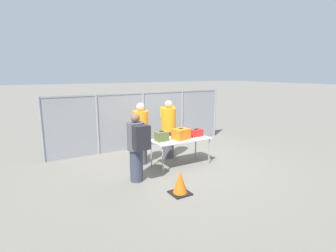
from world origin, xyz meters
TOP-DOWN VIEW (x-y plane):
  - ground_plane at (0.00, 0.00)m, footprint 120.00×120.00m
  - fence_section at (0.01, 2.04)m, footprint 6.62×0.07m
  - inspection_table at (0.10, -0.19)m, footprint 1.68×0.77m
  - suitcase_olive at (-0.49, -0.13)m, footprint 0.34×0.27m
  - suitcase_orange at (0.07, -0.23)m, footprint 0.48×0.42m
  - suitcase_red at (0.65, -0.18)m, footprint 0.38×0.22m
  - traveler_hooded at (-1.47, -0.66)m, footprint 0.42×0.65m
  - security_worker_near at (0.14, 0.56)m, footprint 0.45×0.45m
  - security_worker_far at (-0.83, 0.48)m, footprint 0.44×0.44m
  - utility_trailer at (2.19, 3.40)m, footprint 3.30×2.01m
  - traffic_cone at (-0.94, -1.74)m, footprint 0.42×0.42m

SIDE VIEW (x-z plane):
  - ground_plane at x=0.00m, z-range 0.00..0.00m
  - traffic_cone at x=-0.94m, z-range -0.02..0.51m
  - utility_trailer at x=2.19m, z-range 0.05..0.79m
  - inspection_table at x=0.10m, z-range 0.33..1.10m
  - suitcase_red at x=0.65m, z-range 0.77..0.99m
  - suitcase_olive at x=-0.49m, z-range 0.77..1.05m
  - security_worker_far at x=-0.83m, z-range 0.03..1.82m
  - traveler_hooded at x=-1.47m, z-range 0.08..1.77m
  - suitcase_orange at x=0.07m, z-range 0.77..1.09m
  - security_worker_near at x=0.14m, z-range 0.03..1.83m
  - fence_section at x=0.01m, z-range 0.05..2.01m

